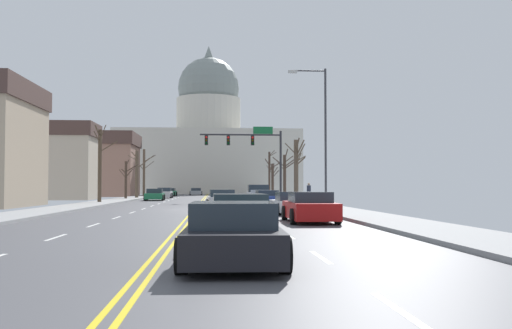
{
  "coord_description": "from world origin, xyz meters",
  "views": [
    {
      "loc": [
        1.21,
        -36.19,
        1.54
      ],
      "look_at": [
        6.78,
        39.33,
        4.38
      ],
      "focal_mm": 39.58,
      "sensor_mm": 36.0,
      "label": 1
    }
  ],
  "objects_px": {
    "sedan_near_06": "(233,235)",
    "sedan_oncoming_02": "(169,192)",
    "sedan_near_04": "(310,208)",
    "sedan_oncoming_03": "(196,192)",
    "pickup_truck_near_00": "(259,195)",
    "street_lamp_right": "(321,126)",
    "sedan_near_03": "(292,204)",
    "sedan_oncoming_01": "(164,193)",
    "sedan_near_01": "(266,198)",
    "sedan_near_02": "(222,200)",
    "sedan_oncoming_00": "(155,195)",
    "signal_gantry": "(252,147)",
    "sedan_near_05": "(239,215)",
    "pedestrian_00": "(309,192)"
  },
  "relations": [
    {
      "from": "pedestrian_00",
      "to": "sedan_oncoming_02",
      "type": "bearing_deg",
      "value": 111.42
    },
    {
      "from": "sedan_near_04",
      "to": "sedan_near_02",
      "type": "bearing_deg",
      "value": 105.47
    },
    {
      "from": "sedan_near_06",
      "to": "sedan_near_01",
      "type": "bearing_deg",
      "value": 83.56
    },
    {
      "from": "sedan_near_04",
      "to": "sedan_near_05",
      "type": "xyz_separation_m",
      "value": [
        -3.24,
        -5.84,
        -0.01
      ]
    },
    {
      "from": "pickup_truck_near_00",
      "to": "sedan_near_02",
      "type": "xyz_separation_m",
      "value": [
        -3.51,
        -14.09,
        -0.12
      ]
    },
    {
      "from": "sedan_oncoming_03",
      "to": "sedan_near_01",
      "type": "bearing_deg",
      "value": -81.69
    },
    {
      "from": "signal_gantry",
      "to": "sedan_near_05",
      "type": "bearing_deg",
      "value": -94.46
    },
    {
      "from": "sedan_oncoming_00",
      "to": "sedan_oncoming_02",
      "type": "distance_m",
      "value": 23.36
    },
    {
      "from": "street_lamp_right",
      "to": "sedan_near_01",
      "type": "xyz_separation_m",
      "value": [
        -2.64,
        8.79,
        -4.76
      ]
    },
    {
      "from": "sedan_near_02",
      "to": "sedan_oncoming_00",
      "type": "distance_m",
      "value": 23.85
    },
    {
      "from": "sedan_near_05",
      "to": "sedan_oncoming_01",
      "type": "xyz_separation_m",
      "value": [
        -7.03,
        53.33,
        -0.01
      ]
    },
    {
      "from": "sedan_near_06",
      "to": "sedan_oncoming_01",
      "type": "xyz_separation_m",
      "value": [
        -6.62,
        59.92,
        0.02
      ]
    },
    {
      "from": "sedan_near_03",
      "to": "sedan_near_04",
      "type": "relative_size",
      "value": 0.99
    },
    {
      "from": "sedan_near_04",
      "to": "sedan_near_05",
      "type": "height_order",
      "value": "sedan_near_05"
    },
    {
      "from": "pickup_truck_near_00",
      "to": "sedan_oncoming_02",
      "type": "relative_size",
      "value": 1.16
    },
    {
      "from": "sedan_near_02",
      "to": "pedestrian_00",
      "type": "relative_size",
      "value": 2.62
    },
    {
      "from": "sedan_near_03",
      "to": "sedan_oncoming_01",
      "type": "xyz_separation_m",
      "value": [
        -10.47,
        40.7,
        0.03
      ]
    },
    {
      "from": "sedan_oncoming_02",
      "to": "pedestrian_00",
      "type": "distance_m",
      "value": 39.4
    },
    {
      "from": "sedan_near_03",
      "to": "sedan_oncoming_00",
      "type": "xyz_separation_m",
      "value": [
        -10.42,
        28.96,
        0.02
      ]
    },
    {
      "from": "sedan_near_01",
      "to": "sedan_near_02",
      "type": "xyz_separation_m",
      "value": [
        -3.58,
        -7.32,
        0.05
      ]
    },
    {
      "from": "pickup_truck_near_00",
      "to": "sedan_oncoming_01",
      "type": "relative_size",
      "value": 1.22
    },
    {
      "from": "sedan_near_06",
      "to": "pedestrian_00",
      "type": "height_order",
      "value": "pedestrian_00"
    },
    {
      "from": "sedan_near_01",
      "to": "sedan_near_05",
      "type": "bearing_deg",
      "value": -97.17
    },
    {
      "from": "street_lamp_right",
      "to": "sedan_near_06",
      "type": "xyz_separation_m",
      "value": [
        -6.32,
        -23.81,
        -4.75
      ]
    },
    {
      "from": "sedan_near_05",
      "to": "sedan_near_02",
      "type": "bearing_deg",
      "value": 90.95
    },
    {
      "from": "sedan_near_01",
      "to": "sedan_oncoming_00",
      "type": "xyz_separation_m",
      "value": [
        -10.26,
        15.57,
        0.02
      ]
    },
    {
      "from": "sedan_near_01",
      "to": "sedan_near_06",
      "type": "distance_m",
      "value": 32.81
    },
    {
      "from": "sedan_near_04",
      "to": "sedan_near_06",
      "type": "xyz_separation_m",
      "value": [
        -3.66,
        -12.44,
        -0.04
      ]
    },
    {
      "from": "street_lamp_right",
      "to": "sedan_near_04",
      "type": "xyz_separation_m",
      "value": [
        -2.67,
        -11.38,
        -4.7
      ]
    },
    {
      "from": "sedan_near_04",
      "to": "sedan_oncoming_03",
      "type": "height_order",
      "value": "sedan_near_04"
    },
    {
      "from": "sedan_near_05",
      "to": "sedan_oncoming_00",
      "type": "relative_size",
      "value": 0.98
    },
    {
      "from": "sedan_near_01",
      "to": "sedan_oncoming_02",
      "type": "relative_size",
      "value": 0.98
    },
    {
      "from": "sedan_oncoming_02",
      "to": "sedan_oncoming_03",
      "type": "height_order",
      "value": "sedan_oncoming_02"
    },
    {
      "from": "pickup_truck_near_00",
      "to": "street_lamp_right",
      "type": "bearing_deg",
      "value": -80.11
    },
    {
      "from": "pedestrian_00",
      "to": "signal_gantry",
      "type": "bearing_deg",
      "value": 117.34
    },
    {
      "from": "sedan_oncoming_02",
      "to": "pickup_truck_near_00",
      "type": "bearing_deg",
      "value": -71.77
    },
    {
      "from": "sedan_near_05",
      "to": "sedan_near_06",
      "type": "relative_size",
      "value": 1.0
    },
    {
      "from": "sedan_near_06",
      "to": "sedan_oncoming_02",
      "type": "relative_size",
      "value": 0.98
    },
    {
      "from": "sedan_near_03",
      "to": "sedan_oncoming_03",
      "type": "distance_m",
      "value": 62.08
    },
    {
      "from": "sedan_oncoming_00",
      "to": "sedan_oncoming_03",
      "type": "relative_size",
      "value": 1.07
    },
    {
      "from": "sedan_near_03",
      "to": "sedan_near_05",
      "type": "height_order",
      "value": "sedan_near_05"
    },
    {
      "from": "signal_gantry",
      "to": "sedan_oncoming_01",
      "type": "bearing_deg",
      "value": 120.1
    },
    {
      "from": "sedan_oncoming_03",
      "to": "signal_gantry",
      "type": "bearing_deg",
      "value": -80.12
    },
    {
      "from": "sedan_near_04",
      "to": "sedan_oncoming_02",
      "type": "bearing_deg",
      "value": 100.2
    },
    {
      "from": "sedan_near_04",
      "to": "sedan_oncoming_03",
      "type": "relative_size",
      "value": 1.09
    },
    {
      "from": "street_lamp_right",
      "to": "pedestrian_00",
      "type": "distance_m",
      "value": 11.89
    },
    {
      "from": "sedan_near_01",
      "to": "sedan_near_06",
      "type": "xyz_separation_m",
      "value": [
        -3.68,
        -32.6,
        0.01
      ]
    },
    {
      "from": "pickup_truck_near_00",
      "to": "sedan_near_06",
      "type": "relative_size",
      "value": 1.18
    },
    {
      "from": "sedan_near_02",
      "to": "sedan_near_06",
      "type": "height_order",
      "value": "sedan_near_02"
    },
    {
      "from": "signal_gantry",
      "to": "sedan_oncoming_00",
      "type": "distance_m",
      "value": 12.1
    }
  ]
}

